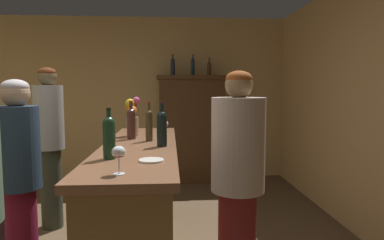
{
  "coord_description": "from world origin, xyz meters",
  "views": [
    {
      "loc": [
        0.85,
        -2.36,
        1.49
      ],
      "look_at": [
        1.05,
        0.69,
        1.2
      ],
      "focal_mm": 31.81,
      "sensor_mm": 36.0,
      "label": 1
    }
  ],
  "objects_px": {
    "bar_counter": "(140,207)",
    "wine_bottle_syrah": "(162,127)",
    "wine_glass_mid": "(119,154)",
    "cheese_plate": "(151,160)",
    "patron_tall": "(50,139)",
    "flower_arrangement": "(132,117)",
    "wine_bottle_rose": "(131,122)",
    "display_bottle_midleft": "(193,66)",
    "wine_glass_front": "(165,124)",
    "display_bottle_center": "(209,68)",
    "display_cabinet": "(192,127)",
    "patron_by_cabinet": "(19,175)",
    "wine_bottle_malbec": "(149,124)",
    "bartender": "(238,184)",
    "display_bottle_left": "(173,66)",
    "wine_bottle_pinot": "(109,135)"
  },
  "relations": [
    {
      "from": "bar_counter",
      "to": "wine_bottle_syrah",
      "type": "distance_m",
      "value": 0.7
    },
    {
      "from": "wine_glass_mid",
      "to": "cheese_plate",
      "type": "height_order",
      "value": "wine_glass_mid"
    },
    {
      "from": "wine_glass_mid",
      "to": "patron_tall",
      "type": "relative_size",
      "value": 0.09
    },
    {
      "from": "wine_glass_mid",
      "to": "flower_arrangement",
      "type": "relative_size",
      "value": 0.41
    },
    {
      "from": "wine_bottle_rose",
      "to": "display_bottle_midleft",
      "type": "xyz_separation_m",
      "value": [
        0.71,
        2.34,
        0.65
      ]
    },
    {
      "from": "wine_glass_front",
      "to": "display_bottle_center",
      "type": "relative_size",
      "value": 0.46
    },
    {
      "from": "display_cabinet",
      "to": "wine_glass_mid",
      "type": "xyz_separation_m",
      "value": [
        -0.62,
        -3.6,
        0.27
      ]
    },
    {
      "from": "cheese_plate",
      "to": "patron_by_cabinet",
      "type": "height_order",
      "value": "patron_by_cabinet"
    },
    {
      "from": "wine_bottle_rose",
      "to": "wine_glass_mid",
      "type": "relative_size",
      "value": 2.26
    },
    {
      "from": "display_bottle_center",
      "to": "cheese_plate",
      "type": "bearing_deg",
      "value": -102.68
    },
    {
      "from": "wine_glass_front",
      "to": "display_cabinet",
      "type": "bearing_deg",
      "value": 78.77
    },
    {
      "from": "bar_counter",
      "to": "wine_glass_mid",
      "type": "xyz_separation_m",
      "value": [
        -0.02,
        -0.95,
        0.63
      ]
    },
    {
      "from": "wine_bottle_syrah",
      "to": "wine_bottle_malbec",
      "type": "height_order",
      "value": "same"
    },
    {
      "from": "flower_arrangement",
      "to": "bartender",
      "type": "relative_size",
      "value": 0.23
    },
    {
      "from": "display_bottle_left",
      "to": "patron_by_cabinet",
      "type": "distance_m",
      "value": 3.26
    },
    {
      "from": "wine_glass_front",
      "to": "patron_by_cabinet",
      "type": "distance_m",
      "value": 1.4
    },
    {
      "from": "display_bottle_center",
      "to": "bartender",
      "type": "height_order",
      "value": "display_bottle_center"
    },
    {
      "from": "display_cabinet",
      "to": "patron_tall",
      "type": "relative_size",
      "value": 0.99
    },
    {
      "from": "wine_glass_mid",
      "to": "patron_by_cabinet",
      "type": "distance_m",
      "value": 1.11
    },
    {
      "from": "wine_glass_front",
      "to": "patron_by_cabinet",
      "type": "relative_size",
      "value": 0.08
    },
    {
      "from": "wine_bottle_malbec",
      "to": "patron_by_cabinet",
      "type": "distance_m",
      "value": 1.05
    },
    {
      "from": "wine_bottle_rose",
      "to": "wine_bottle_pinot",
      "type": "bearing_deg",
      "value": -92.98
    },
    {
      "from": "display_bottle_left",
      "to": "wine_glass_mid",
      "type": "bearing_deg",
      "value": -95.05
    },
    {
      "from": "bar_counter",
      "to": "display_bottle_midleft",
      "type": "bearing_deg",
      "value": 77.07
    },
    {
      "from": "bar_counter",
      "to": "patron_by_cabinet",
      "type": "xyz_separation_m",
      "value": [
        -0.84,
        -0.25,
        0.35
      ]
    },
    {
      "from": "display_cabinet",
      "to": "patron_tall",
      "type": "bearing_deg",
      "value": -132.88
    },
    {
      "from": "wine_bottle_syrah",
      "to": "flower_arrangement",
      "type": "xyz_separation_m",
      "value": [
        -0.29,
        0.6,
        0.03
      ]
    },
    {
      "from": "display_bottle_midleft",
      "to": "bartender",
      "type": "bearing_deg",
      "value": -88.77
    },
    {
      "from": "wine_bottle_rose",
      "to": "display_bottle_center",
      "type": "xyz_separation_m",
      "value": [
        0.97,
        2.34,
        0.62
      ]
    },
    {
      "from": "wine_bottle_malbec",
      "to": "wine_glass_front",
      "type": "distance_m",
      "value": 0.49
    },
    {
      "from": "cheese_plate",
      "to": "bartender",
      "type": "height_order",
      "value": "bartender"
    },
    {
      "from": "display_cabinet",
      "to": "wine_bottle_rose",
      "type": "relative_size",
      "value": 4.93
    },
    {
      "from": "patron_tall",
      "to": "display_bottle_center",
      "type": "bearing_deg",
      "value": 80.85
    },
    {
      "from": "bar_counter",
      "to": "display_cabinet",
      "type": "xyz_separation_m",
      "value": [
        0.59,
        2.65,
        0.36
      ]
    },
    {
      "from": "wine_bottle_rose",
      "to": "patron_tall",
      "type": "distance_m",
      "value": 1.13
    },
    {
      "from": "cheese_plate",
      "to": "display_bottle_left",
      "type": "height_order",
      "value": "display_bottle_left"
    },
    {
      "from": "wine_bottle_rose",
      "to": "wine_bottle_syrah",
      "type": "bearing_deg",
      "value": -55.48
    },
    {
      "from": "display_cabinet",
      "to": "bar_counter",
      "type": "bearing_deg",
      "value": -102.6
    },
    {
      "from": "wine_bottle_malbec",
      "to": "wine_bottle_pinot",
      "type": "relative_size",
      "value": 1.04
    },
    {
      "from": "wine_bottle_malbec",
      "to": "display_bottle_midleft",
      "type": "bearing_deg",
      "value": 77.65
    },
    {
      "from": "display_cabinet",
      "to": "wine_bottle_malbec",
      "type": "distance_m",
      "value": 2.54
    },
    {
      "from": "wine_glass_mid",
      "to": "display_bottle_center",
      "type": "xyz_separation_m",
      "value": [
        0.89,
        3.6,
        0.66
      ]
    },
    {
      "from": "patron_tall",
      "to": "patron_by_cabinet",
      "type": "distance_m",
      "value": 1.19
    },
    {
      "from": "wine_bottle_rose",
      "to": "wine_bottle_pinot",
      "type": "height_order",
      "value": "wine_bottle_rose"
    },
    {
      "from": "bar_counter",
      "to": "patron_tall",
      "type": "height_order",
      "value": "patron_tall"
    },
    {
      "from": "wine_bottle_pinot",
      "to": "patron_tall",
      "type": "bearing_deg",
      "value": 121.12
    },
    {
      "from": "wine_bottle_syrah",
      "to": "wine_bottle_rose",
      "type": "distance_m",
      "value": 0.49
    },
    {
      "from": "wine_bottle_syrah",
      "to": "display_bottle_center",
      "type": "relative_size",
      "value": 1.2
    },
    {
      "from": "wine_bottle_pinot",
      "to": "bartender",
      "type": "bearing_deg",
      "value": -4.08
    },
    {
      "from": "cheese_plate",
      "to": "display_bottle_midleft",
      "type": "bearing_deg",
      "value": 81.71
    }
  ]
}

